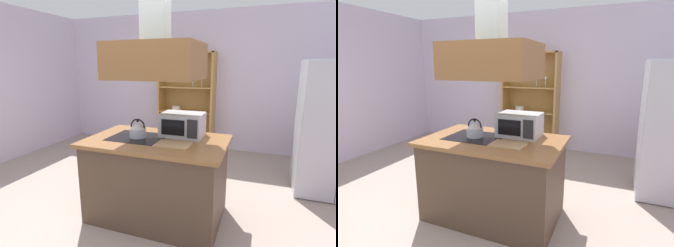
{
  "view_description": "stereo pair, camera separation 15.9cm",
  "coord_description": "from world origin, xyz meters",
  "views": [
    {
      "loc": [
        1.29,
        -2.24,
        1.68
      ],
      "look_at": [
        0.24,
        0.59,
        1.0
      ],
      "focal_mm": 27.91,
      "sensor_mm": 36.0,
      "label": 1
    },
    {
      "loc": [
        1.44,
        -2.19,
        1.68
      ],
      "look_at": [
        0.24,
        0.59,
        1.0
      ],
      "focal_mm": 27.91,
      "sensor_mm": 36.0,
      "label": 2
    }
  ],
  "objects": [
    {
      "name": "wall_back",
      "position": [
        0.0,
        3.0,
        1.35
      ],
      "size": [
        6.0,
        0.12,
        2.7
      ],
      "primitive_type": "cube",
      "color": "silver",
      "rests_on": "ground"
    },
    {
      "name": "kettle",
      "position": [
        0.02,
        0.24,
        0.99
      ],
      "size": [
        0.18,
        0.18,
        0.21
      ],
      "color": "#AEB2BE",
      "rests_on": "kitchen_island"
    },
    {
      "name": "cutting_board",
      "position": [
        0.48,
        0.08,
        0.91
      ],
      "size": [
        0.34,
        0.24,
        0.02
      ],
      "primitive_type": "cube",
      "rotation": [
        0.0,
        0.0,
        -0.0
      ],
      "color": "tan",
      "rests_on": "kitchen_island"
    },
    {
      "name": "kitchen_island",
      "position": [
        0.24,
        0.24,
        0.45
      ],
      "size": [
        1.49,
        0.95,
        0.9
      ],
      "color": "#4E3A2B",
      "rests_on": "ground"
    },
    {
      "name": "microwave",
      "position": [
        0.46,
        0.47,
        1.03
      ],
      "size": [
        0.46,
        0.35,
        0.26
      ],
      "color": "#B7BABF",
      "rests_on": "kitchen_island"
    },
    {
      "name": "ground_plane",
      "position": [
        0.0,
        0.0,
        0.0
      ],
      "size": [
        7.8,
        7.8,
        0.0
      ],
      "primitive_type": "plane",
      "color": "gray"
    },
    {
      "name": "range_hood",
      "position": [
        0.24,
        0.24,
        1.81
      ],
      "size": [
        0.9,
        0.7,
        1.16
      ],
      "color": "brown"
    },
    {
      "name": "dish_cabinet",
      "position": [
        -0.17,
        2.79,
        0.85
      ],
      "size": [
        1.11,
        0.4,
        1.93
      ],
      "color": "#B28643",
      "rests_on": "ground"
    }
  ]
}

